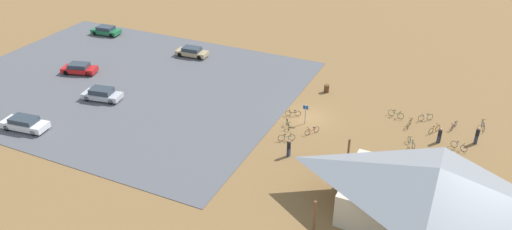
% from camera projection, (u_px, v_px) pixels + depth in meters
% --- Properties ---
extents(ground, '(160.00, 160.00, 0.00)m').
position_uv_depth(ground, '(308.00, 118.00, 51.31)').
color(ground, olive).
rests_on(ground, ground).
extents(parking_lot_asphalt, '(40.47, 31.72, 0.05)m').
position_uv_depth(parking_lot_asphalt, '(123.00, 83.00, 58.47)').
color(parking_lot_asphalt, '#56565B').
rests_on(parking_lot_asphalt, ground).
extents(bike_pavilion, '(15.72, 9.59, 5.12)m').
position_uv_depth(bike_pavilion, '(435.00, 193.00, 35.91)').
color(bike_pavilion, beige).
rests_on(bike_pavilion, ground).
extents(trash_bin, '(0.60, 0.60, 0.90)m').
position_uv_depth(trash_bin, '(327.00, 89.00, 56.26)').
color(trash_bin, brown).
rests_on(trash_bin, ground).
extents(lot_sign, '(0.56, 0.08, 2.20)m').
position_uv_depth(lot_sign, '(305.00, 112.00, 49.56)').
color(lot_sign, '#99999E').
rests_on(lot_sign, ground).
extents(bicycle_green_edge_north, '(0.96, 1.52, 0.82)m').
position_uv_depth(bicycle_green_edge_north, '(288.00, 124.00, 49.44)').
color(bicycle_green_edge_north, black).
rests_on(bicycle_green_edge_north, ground).
extents(bicycle_teal_back_row, '(1.48, 0.90, 0.84)m').
position_uv_depth(bicycle_teal_back_row, '(287.00, 138.00, 47.21)').
color(bicycle_teal_back_row, black).
rests_on(bicycle_teal_back_row, ground).
extents(bicycle_yellow_lone_west, '(0.48, 1.71, 0.82)m').
position_uv_depth(bicycle_yellow_lone_west, '(409.00, 123.00, 49.51)').
color(bicycle_yellow_lone_west, black).
rests_on(bicycle_yellow_lone_west, ground).
extents(bicycle_silver_yard_left, '(1.55, 0.76, 0.81)m').
position_uv_depth(bicycle_silver_yard_left, '(459.00, 146.00, 45.89)').
color(bicycle_silver_yard_left, black).
rests_on(bicycle_silver_yard_left, ground).
extents(bicycle_white_near_porch, '(1.39, 1.04, 0.81)m').
position_uv_depth(bicycle_white_near_porch, '(426.00, 117.00, 50.60)').
color(bicycle_white_near_porch, black).
rests_on(bicycle_white_near_porch, ground).
extents(bicycle_blue_front_row, '(0.48, 1.75, 0.88)m').
position_uv_depth(bicycle_blue_front_row, '(483.00, 126.00, 49.14)').
color(bicycle_blue_front_row, black).
rests_on(bicycle_blue_front_row, ground).
extents(bicycle_black_lone_east, '(1.51, 0.72, 0.79)m').
position_uv_depth(bicycle_black_lone_east, '(293.00, 113.00, 51.45)').
color(bicycle_black_lone_east, black).
rests_on(bicycle_black_lone_east, ground).
extents(bicycle_purple_edge_south, '(0.59, 1.65, 0.76)m').
position_uv_depth(bicycle_purple_edge_south, '(454.00, 126.00, 49.17)').
color(bicycle_purple_edge_south, black).
rests_on(bicycle_purple_edge_south, ground).
extents(bicycle_orange_near_sign, '(0.95, 1.45, 0.85)m').
position_uv_depth(bicycle_orange_near_sign, '(434.00, 129.00, 48.52)').
color(bicycle_orange_near_sign, black).
rests_on(bicycle_orange_near_sign, ground).
extents(bicycle_red_yard_front, '(1.03, 1.46, 0.79)m').
position_uv_depth(bicycle_red_yard_front, '(312.00, 131.00, 48.34)').
color(bicycle_red_yard_front, black).
rests_on(bicycle_red_yard_front, ground).
extents(bicycle_green_trailside, '(1.71, 0.58, 0.84)m').
position_uv_depth(bicycle_green_trailside, '(396.00, 114.00, 51.19)').
color(bicycle_green_trailside, black).
rests_on(bicycle_green_trailside, ground).
extents(bicycle_teal_by_bin, '(0.92, 1.50, 0.73)m').
position_uv_depth(bicycle_teal_by_bin, '(411.00, 142.00, 46.50)').
color(bicycle_teal_by_bin, black).
rests_on(bicycle_teal_by_bin, ground).
extents(car_white_by_curb, '(4.92, 2.42, 1.34)m').
position_uv_depth(car_white_by_curb, '(25.00, 123.00, 48.87)').
color(car_white_by_curb, white).
rests_on(car_white_by_curb, parking_lot_asphalt).
extents(car_tan_end_stall, '(4.39, 2.05, 1.28)m').
position_uv_depth(car_tan_end_stall, '(192.00, 52.00, 65.30)').
color(car_tan_end_stall, tan).
rests_on(car_tan_end_stall, parking_lot_asphalt).
extents(car_red_aisle_side, '(4.56, 2.91, 1.29)m').
position_uv_depth(car_red_aisle_side, '(79.00, 68.00, 60.58)').
color(car_red_aisle_side, red).
rests_on(car_red_aisle_side, parking_lot_asphalt).
extents(car_green_inner_stall, '(4.40, 2.27, 1.28)m').
position_uv_depth(car_green_inner_stall, '(106.00, 30.00, 72.55)').
color(car_green_inner_stall, '#1E6B3D').
rests_on(car_green_inner_stall, parking_lot_asphalt).
extents(car_silver_front_row, '(4.60, 2.53, 1.38)m').
position_uv_depth(car_silver_front_row, '(102.00, 94.00, 54.43)').
color(car_silver_front_row, '#BCBCC1').
rests_on(car_silver_front_row, parking_lot_asphalt).
extents(visitor_by_pavilion, '(0.38, 0.36, 1.61)m').
position_uv_depth(visitor_by_pavilion, '(440.00, 135.00, 46.73)').
color(visitor_by_pavilion, '#2D3347').
rests_on(visitor_by_pavilion, ground).
extents(visitor_crossing_yard, '(0.36, 0.36, 1.77)m').
position_uv_depth(visitor_crossing_yard, '(289.00, 148.00, 44.64)').
color(visitor_crossing_yard, '#2D3347').
rests_on(visitor_crossing_yard, ground).
extents(visitor_near_lot, '(0.36, 0.36, 1.79)m').
position_uv_depth(visitor_near_lot, '(477.00, 135.00, 46.50)').
color(visitor_near_lot, '#2D3347').
rests_on(visitor_near_lot, ground).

